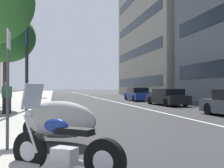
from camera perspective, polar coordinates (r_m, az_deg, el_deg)
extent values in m
cube|color=#B2ADA3|center=(34.88, -22.10, -2.97)|extent=(160.00, 10.73, 0.15)
cube|color=silver|center=(39.89, -4.17, -2.85)|extent=(110.00, 0.16, 0.01)
cylinder|color=black|center=(4.80, -17.72, -13.84)|extent=(0.51, 0.60, 0.67)
cylinder|color=silver|center=(4.80, -17.72, -13.84)|extent=(0.31, 0.34, 0.33)
cylinder|color=black|center=(3.98, -1.61, -16.63)|extent=(0.51, 0.60, 0.67)
cylinder|color=silver|center=(3.98, -1.61, -16.63)|extent=(0.31, 0.34, 0.33)
cube|color=silver|center=(4.35, -10.48, -15.46)|extent=(0.44, 0.46, 0.28)
cube|color=black|center=(4.16, -8.43, -10.27)|extent=(0.57, 0.64, 0.10)
ellipsoid|color=navy|center=(4.36, -12.29, -9.04)|extent=(0.47, 0.51, 0.24)
cylinder|color=silver|center=(4.64, -17.57, -10.45)|extent=(0.23, 0.28, 0.64)
cylinder|color=silver|center=(4.74, -16.39, -10.24)|extent=(0.23, 0.28, 0.64)
cylinder|color=silver|center=(4.58, -16.21, -4.85)|extent=(0.49, 0.40, 0.04)
sphere|color=silver|center=(4.71, -17.86, -6.19)|extent=(0.14, 0.14, 0.14)
cube|color=#B2BCC6|center=(4.64, -17.13, -2.57)|extent=(0.42, 0.37, 0.44)
cylinder|color=silver|center=(4.34, -6.22, -17.10)|extent=(0.50, 0.59, 0.16)
ellipsoid|color=#9E9E99|center=(6.96, -11.57, -7.67)|extent=(1.74, 2.15, 0.96)
cylinder|color=black|center=(7.44, -17.05, -9.43)|extent=(0.41, 0.57, 0.60)
cylinder|color=black|center=(8.70, -15.80, -8.03)|extent=(0.27, 0.65, 0.64)
cylinder|color=silver|center=(8.70, -15.80, -8.03)|extent=(0.20, 0.34, 0.32)
cylinder|color=black|center=(8.40, -5.84, -8.31)|extent=(0.27, 0.65, 0.64)
cylinder|color=silver|center=(8.40, -5.84, -8.31)|extent=(0.20, 0.34, 0.32)
cube|color=silver|center=(8.52, -10.91, -8.31)|extent=(0.34, 0.43, 0.28)
cube|color=black|center=(8.44, -9.70, -5.54)|extent=(0.36, 0.67, 0.10)
ellipsoid|color=navy|center=(8.51, -12.03, -5.09)|extent=(0.34, 0.50, 0.24)
cylinder|color=silver|center=(8.58, -15.41, -6.08)|extent=(0.12, 0.32, 0.64)
cylinder|color=silver|center=(8.71, -15.16, -6.00)|extent=(0.12, 0.32, 0.64)
cylinder|color=silver|center=(8.59, -14.76, -3.04)|extent=(0.59, 0.18, 0.04)
sphere|color=silver|center=(8.65, -15.91, -3.81)|extent=(0.14, 0.14, 0.14)
cylinder|color=silver|center=(8.62, -8.88, -8.98)|extent=(0.25, 0.69, 0.16)
cylinder|color=black|center=(14.48, 20.58, -5.16)|extent=(0.62, 0.23, 0.62)
cube|color=black|center=(21.49, 11.99, -3.28)|extent=(4.74, 1.88, 0.68)
cube|color=black|center=(21.28, 12.24, -1.73)|extent=(2.67, 1.68, 0.49)
cylinder|color=black|center=(22.57, 8.42, -3.63)|extent=(0.63, 0.24, 0.62)
cylinder|color=black|center=(23.23, 12.05, -3.54)|extent=(0.63, 0.24, 0.62)
cylinder|color=black|center=(19.76, 11.92, -4.02)|extent=(0.63, 0.24, 0.62)
cylinder|color=black|center=(20.51, 15.91, -3.89)|extent=(0.63, 0.24, 0.62)
cube|color=navy|center=(28.32, 5.61, -2.62)|extent=(4.65, 1.89, 0.75)
cube|color=black|center=(28.21, 5.67, -1.33)|extent=(2.61, 1.71, 0.53)
cylinder|color=black|center=(29.56, 3.20, -2.97)|extent=(0.62, 0.23, 0.62)
cylinder|color=black|center=(30.03, 6.23, -2.93)|extent=(0.62, 0.23, 0.62)
cylinder|color=black|center=(26.63, 4.90, -3.20)|extent=(0.62, 0.23, 0.62)
cylinder|color=black|center=(27.15, 8.23, -3.15)|extent=(0.62, 0.23, 0.62)
cylinder|color=#47494C|center=(5.70, -22.09, -0.91)|extent=(0.06, 0.06, 2.51)
cube|color=silver|center=(5.79, -21.88, 9.09)|extent=(0.32, 0.02, 0.40)
cylinder|color=#232326|center=(15.68, -18.30, 11.74)|extent=(0.18, 0.18, 9.33)
cube|color=#194C99|center=(15.25, -18.43, 10.49)|extent=(0.56, 0.03, 1.10)
cube|color=#194C99|center=(15.93, -18.18, 10.00)|extent=(0.56, 0.03, 1.10)
cylinder|color=#473323|center=(18.37, -22.68, 0.17)|extent=(0.22, 0.22, 3.13)
ellipsoid|color=#265B28|center=(18.67, -22.62, 9.59)|extent=(3.97, 3.97, 3.38)
cube|color=#2D2D33|center=(13.51, -22.25, -4.47)|extent=(0.40, 0.39, 0.79)
cube|color=#3F724C|center=(13.48, -22.23, -1.64)|extent=(0.47, 0.46, 0.54)
sphere|color=beige|center=(13.48, -22.22, -0.03)|extent=(0.21, 0.21, 0.21)
cube|color=#B7B2A3|center=(50.61, 14.49, 14.93)|extent=(24.93, 16.31, 30.28)
cube|color=#2D3842|center=(45.54, 5.35, 0.45)|extent=(22.44, 0.08, 1.50)
cube|color=#2D3842|center=(45.95, 5.34, 6.95)|extent=(22.44, 0.08, 1.50)
cube|color=#2D3842|center=(46.94, 5.33, 13.26)|extent=(22.44, 0.08, 1.50)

